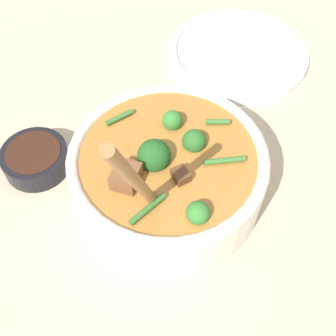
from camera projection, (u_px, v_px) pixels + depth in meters
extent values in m
plane|color=#C6B293|center=(168.00, 192.00, 0.59)|extent=(4.00, 4.00, 0.00)
cylinder|color=white|center=(168.00, 175.00, 0.56)|extent=(0.26, 0.26, 0.08)
torus|color=white|center=(168.00, 157.00, 0.53)|extent=(0.26, 0.26, 0.02)
cylinder|color=#B27533|center=(168.00, 168.00, 0.55)|extent=(0.23, 0.23, 0.05)
sphere|color=#2D6B28|center=(194.00, 141.00, 0.53)|extent=(0.03, 0.03, 0.03)
cylinder|color=#6B9956|center=(193.00, 152.00, 0.55)|extent=(0.01, 0.01, 0.01)
sphere|color=#387F33|center=(198.00, 213.00, 0.47)|extent=(0.03, 0.03, 0.03)
cylinder|color=#6B9956|center=(197.00, 221.00, 0.49)|extent=(0.01, 0.01, 0.01)
sphere|color=#387F33|center=(172.00, 120.00, 0.55)|extent=(0.03, 0.03, 0.03)
cylinder|color=#6B9956|center=(172.00, 130.00, 0.56)|extent=(0.01, 0.01, 0.01)
sphere|color=#235B23|center=(154.00, 156.00, 0.51)|extent=(0.04, 0.04, 0.04)
cylinder|color=#6B9956|center=(155.00, 170.00, 0.54)|extent=(0.01, 0.01, 0.02)
cube|color=brown|center=(181.00, 176.00, 0.50)|extent=(0.02, 0.02, 0.02)
cube|color=brown|center=(125.00, 176.00, 0.50)|extent=(0.04, 0.05, 0.03)
cylinder|color=#3D7533|center=(225.00, 160.00, 0.52)|extent=(0.03, 0.05, 0.01)
cylinder|color=#3D7533|center=(215.00, 120.00, 0.55)|extent=(0.03, 0.03, 0.01)
cylinder|color=#3D7533|center=(148.00, 209.00, 0.48)|extent=(0.01, 0.05, 0.01)
cylinder|color=#3D7533|center=(120.00, 117.00, 0.56)|extent=(0.01, 0.04, 0.01)
ellipsoid|color=olive|center=(153.00, 199.00, 0.49)|extent=(0.04, 0.03, 0.01)
cylinder|color=olive|center=(136.00, 181.00, 0.39)|extent=(0.06, 0.09, 0.20)
cylinder|color=black|center=(36.00, 159.00, 0.61)|extent=(0.10, 0.10, 0.03)
cylinder|color=#381E14|center=(34.00, 154.00, 0.60)|extent=(0.08, 0.08, 0.01)
cylinder|color=white|center=(237.00, 53.00, 0.76)|extent=(0.25, 0.25, 0.01)
torus|color=white|center=(238.00, 50.00, 0.76)|extent=(0.24, 0.24, 0.01)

